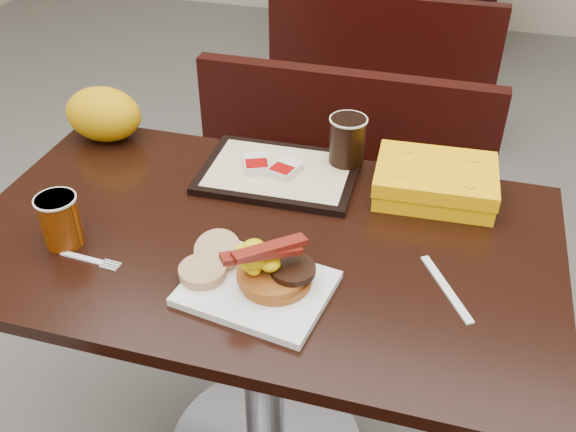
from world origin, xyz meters
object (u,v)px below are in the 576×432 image
(tray, at_px, (279,173))
(coffee_cup_far, at_px, (347,140))
(bench_near_n, at_px, (329,202))
(fork, at_px, (82,258))
(knife, at_px, (446,288))
(clamshell, at_px, (435,181))
(coffee_cup_near, at_px, (60,221))
(pancake_stack, at_px, (276,276))
(table_near, at_px, (263,360))
(bench_far_s, at_px, (386,61))
(platter, at_px, (257,288))
(hashbrown_sleeve_left, at_px, (256,164))
(paper_bag, at_px, (104,114))
(hashbrown_sleeve_right, at_px, (285,169))
(table_far, at_px, (405,10))

(tray, bearing_deg, coffee_cup_far, 28.14)
(bench_near_n, bearing_deg, fork, -109.69)
(knife, xyz_separation_m, clamshell, (-0.05, 0.30, 0.03))
(coffee_cup_near, bearing_deg, pancake_stack, -1.77)
(table_near, xyz_separation_m, coffee_cup_far, (0.12, 0.30, 0.45))
(coffee_cup_far, bearing_deg, bench_far_s, 94.18)
(platter, relative_size, knife, 1.39)
(fork, height_order, hashbrown_sleeve_left, hashbrown_sleeve_left)
(fork, distance_m, clamshell, 0.75)
(platter, distance_m, coffee_cup_near, 0.42)
(table_near, distance_m, paper_bag, 0.72)
(hashbrown_sleeve_right, bearing_deg, table_far, 106.52)
(tray, bearing_deg, paper_bag, 171.93)
(knife, height_order, coffee_cup_far, coffee_cup_far)
(platter, distance_m, tray, 0.39)
(fork, height_order, tray, tray)
(table_far, xyz_separation_m, platter, (0.05, -2.76, 0.38))
(platter, distance_m, pancake_stack, 0.04)
(hashbrown_sleeve_left, xyz_separation_m, paper_bag, (-0.42, 0.06, 0.04))
(knife, bearing_deg, clamshell, 158.63)
(table_near, distance_m, coffee_cup_far, 0.55)
(table_near, bearing_deg, pancake_stack, -60.86)
(table_far, height_order, coffee_cup_near, coffee_cup_near)
(table_near, xyz_separation_m, fork, (-0.31, -0.16, 0.38))
(fork, bearing_deg, paper_bag, 116.65)
(coffee_cup_near, relative_size, tray, 0.30)
(table_near, relative_size, coffee_cup_far, 10.72)
(bench_near_n, relative_size, tray, 2.83)
(bench_far_s, height_order, paper_bag, paper_bag)
(tray, relative_size, hashbrown_sleeve_left, 4.68)
(fork, bearing_deg, coffee_cup_near, 151.58)
(paper_bag, bearing_deg, hashbrown_sleeve_right, -7.19)
(coffee_cup_near, bearing_deg, hashbrown_sleeve_right, 43.65)
(knife, distance_m, clamshell, 0.31)
(platter, relative_size, coffee_cup_near, 2.41)
(hashbrown_sleeve_right, bearing_deg, paper_bag, -170.51)
(hashbrown_sleeve_right, distance_m, clamshell, 0.33)
(knife, xyz_separation_m, tray, (-0.40, 0.28, 0.01))
(hashbrown_sleeve_left, bearing_deg, tray, -20.09)
(table_near, bearing_deg, bench_near_n, 90.00)
(platter, relative_size, clamshell, 1.00)
(pancake_stack, relative_size, paper_bag, 0.69)
(table_far, xyz_separation_m, paper_bag, (-0.49, -2.32, 0.44))
(platter, xyz_separation_m, fork, (-0.36, -0.00, -0.01))
(coffee_cup_near, xyz_separation_m, clamshell, (0.69, 0.37, -0.02))
(bench_near_n, distance_m, clamshell, 0.70)
(hashbrown_sleeve_left, relative_size, coffee_cup_far, 0.67)
(table_far, height_order, bench_far_s, table_far)
(knife, bearing_deg, hashbrown_sleeve_right, -156.82)
(knife, bearing_deg, bench_near_n, 175.32)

